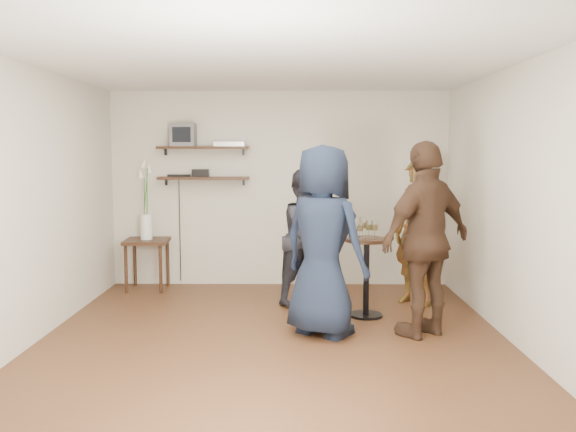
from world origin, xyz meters
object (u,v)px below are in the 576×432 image
object	(u,v)px
crt_monitor	(184,135)
drinks_table	(366,266)
person_dark	(308,237)
dvd_deck	(230,144)
person_plaid	(417,232)
person_navy	(323,241)
person_brown	(426,239)
radio	(201,173)
side_table	(147,248)

from	to	relation	value
crt_monitor	drinks_table	distance (m)	3.07
crt_monitor	person_dark	world-z (taller)	crt_monitor
crt_monitor	dvd_deck	xyz separation A→B (m)	(0.61, 0.00, -0.12)
person_plaid	person_dark	xyz separation A→B (m)	(-1.28, 0.03, -0.06)
drinks_table	person_plaid	size ratio (longest dim) A/B	0.50
person_navy	person_brown	xyz separation A→B (m)	(1.00, -0.01, 0.02)
radio	side_table	xyz separation A→B (m)	(-0.68, -0.21, -0.96)
dvd_deck	drinks_table	bearing A→B (deg)	-42.69
side_table	person_brown	size ratio (longest dim) A/B	0.35
person_navy	drinks_table	bearing A→B (deg)	-90.00
dvd_deck	drinks_table	xyz separation A→B (m)	(1.63, -1.51, -1.34)
person_brown	crt_monitor	bearing A→B (deg)	-74.31
side_table	person_plaid	bearing A→B (deg)	-12.66
crt_monitor	radio	size ratio (longest dim) A/B	1.45
dvd_deck	person_plaid	xyz separation A→B (m)	(2.29, -0.97, -1.04)
dvd_deck	crt_monitor	bearing A→B (deg)	180.00
crt_monitor	person_plaid	xyz separation A→B (m)	(2.89, -0.97, -1.16)
side_table	person_brown	xyz separation A→B (m)	(3.20, -1.98, 0.40)
radio	dvd_deck	bearing A→B (deg)	0.00
side_table	crt_monitor	bearing A→B (deg)	24.49
crt_monitor	person_plaid	world-z (taller)	crt_monitor
person_plaid	person_brown	world-z (taller)	person_brown
dvd_deck	person_navy	bearing A→B (deg)	-62.71
person_navy	person_dark	bearing A→B (deg)	-47.77
dvd_deck	person_plaid	size ratio (longest dim) A/B	0.23
person_plaid	dvd_deck	bearing A→B (deg)	-152.54
crt_monitor	person_navy	bearing A→B (deg)	-51.59
radio	person_navy	distance (m)	2.73
dvd_deck	person_plaid	world-z (taller)	dvd_deck
radio	side_table	size ratio (longest dim) A/B	0.33
dvd_deck	side_table	xyz separation A→B (m)	(-1.07, -0.21, -1.34)
person_dark	person_navy	xyz separation A→B (m)	(0.12, -1.25, 0.14)
side_table	person_plaid	xyz separation A→B (m)	(3.36, -0.75, 0.31)
radio	person_navy	world-z (taller)	person_navy
crt_monitor	person_brown	xyz separation A→B (m)	(2.73, -2.20, -1.07)
side_table	person_navy	distance (m)	2.98
drinks_table	person_brown	xyz separation A→B (m)	(0.49, -0.69, 0.40)
crt_monitor	side_table	bearing A→B (deg)	-155.51
crt_monitor	dvd_deck	bearing A→B (deg)	0.00
person_plaid	person_navy	distance (m)	1.68
person_dark	side_table	bearing A→B (deg)	112.90
crt_monitor	drinks_table	size ratio (longest dim) A/B	0.37
radio	drinks_table	world-z (taller)	radio
person_plaid	person_dark	distance (m)	1.28
radio	person_plaid	xyz separation A→B (m)	(2.68, -0.97, -0.66)
dvd_deck	person_dark	size ratio (longest dim) A/B	0.25
crt_monitor	person_navy	size ratio (longest dim) A/B	0.17
person_navy	crt_monitor	bearing A→B (deg)	-14.95
person_brown	person_dark	bearing A→B (deg)	-83.84
dvd_deck	person_brown	xyz separation A→B (m)	(2.13, -2.20, -0.95)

